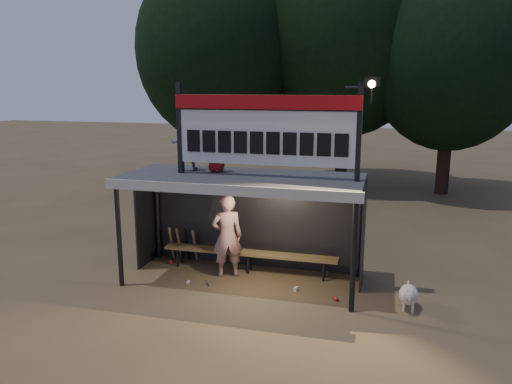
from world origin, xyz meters
TOP-DOWN VIEW (x-y plane):
  - ground at (0.00, 0.00)m, footprint 80.00×80.00m
  - player at (-0.39, 0.18)m, footprint 0.80×0.68m
  - child_a at (-1.40, 0.33)m, footprint 0.72×0.66m
  - child_b at (-0.66, 0.31)m, footprint 0.47×0.32m
  - dugout_shelter at (0.00, 0.24)m, footprint 5.10×2.08m
  - scoreboard_assembly at (0.56, -0.01)m, footprint 4.10×0.27m
  - bench at (0.00, 0.55)m, footprint 4.00×0.35m
  - tree_left at (-4.00, 10.00)m, footprint 6.46×6.46m
  - tree_mid at (1.00, 11.50)m, footprint 7.22×7.22m
  - tree_right at (5.00, 10.50)m, footprint 6.08×6.08m
  - dog at (3.43, -0.51)m, footprint 0.36×0.81m
  - bats at (-1.72, 0.82)m, footprint 0.68×0.35m
  - litter at (0.22, -0.02)m, footprint 4.17×1.41m

SIDE VIEW (x-z plane):
  - ground at x=0.00m, z-range 0.00..0.00m
  - litter at x=0.22m, z-range 0.00..0.08m
  - dog at x=3.43m, z-range 0.03..0.53m
  - bats at x=-1.72m, z-range 0.01..0.85m
  - bench at x=0.00m, z-range 0.19..0.67m
  - player at x=-0.39m, z-range 0.00..1.85m
  - dugout_shelter at x=0.00m, z-range 0.69..3.01m
  - child_b at x=-0.66m, z-range 2.32..3.26m
  - child_a at x=-1.40m, z-range 2.32..3.52m
  - scoreboard_assembly at x=0.56m, z-range 2.33..4.32m
  - tree_right at x=5.00m, z-range 0.83..9.55m
  - tree_left at x=-4.00m, z-range 0.88..10.15m
  - tree_mid at x=1.00m, z-range 0.99..11.34m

